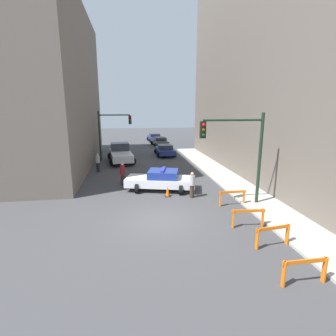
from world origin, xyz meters
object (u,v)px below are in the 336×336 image
at_px(barrier_corner, 232,195).
at_px(traffic_light_near, 241,145).
at_px(traffic_light_far, 110,129).
at_px(traffic_cone, 168,192).
at_px(police_car, 161,180).
at_px(white_truck, 121,153).
at_px(parked_car_far, 155,137).
at_px(parked_car_mid, 160,141).
at_px(pedestrian_corner, 98,162).
at_px(parked_car_near, 165,150).
at_px(pedestrian_sidewalk, 192,185).
at_px(pedestrian_crossing, 122,173).
at_px(barrier_front, 305,267).
at_px(barrier_back, 248,215).
at_px(barrier_mid, 273,233).

bearing_deg(barrier_corner, traffic_light_near, 1.42).
distance_m(traffic_light_far, traffic_cone, 13.41).
relative_size(police_car, white_truck, 0.90).
relative_size(traffic_light_far, parked_car_far, 1.18).
distance_m(traffic_light_near, parked_car_mid, 24.74).
height_order(parked_car_far, pedestrian_corner, pedestrian_corner).
xyz_separation_m(parked_car_near, pedestrian_sidewalk, (-0.38, -14.88, 0.19)).
bearing_deg(pedestrian_corner, pedestrian_crossing, 11.88).
bearing_deg(traffic_light_far, police_car, -70.05).
relative_size(pedestrian_crossing, pedestrian_sidewalk, 1.00).
distance_m(parked_car_mid, pedestrian_corner, 16.66).
relative_size(pedestrian_corner, barrier_front, 1.04).
distance_m(pedestrian_crossing, barrier_front, 13.59).
xyz_separation_m(parked_car_near, pedestrian_corner, (-6.97, -7.00, 0.19)).
bearing_deg(traffic_light_near, parked_car_far, 93.49).
bearing_deg(parked_car_mid, police_car, -102.42).
distance_m(pedestrian_corner, barrier_front, 18.47).
height_order(white_truck, parked_car_near, white_truck).
distance_m(parked_car_far, barrier_back, 32.59).
bearing_deg(pedestrian_corner, traffic_light_near, 27.86).
height_order(barrier_corner, traffic_cone, barrier_corner).
bearing_deg(traffic_light_near, pedestrian_sidewalk, 143.93).
height_order(traffic_light_near, parked_car_near, traffic_light_near).
relative_size(pedestrian_crossing, barrier_front, 1.04).
distance_m(parked_car_near, barrier_front, 23.61).
xyz_separation_m(white_truck, barrier_corner, (6.66, -13.71, -0.29)).
bearing_deg(parked_car_mid, barrier_corner, -92.81).
relative_size(barrier_front, barrier_corner, 1.00).
bearing_deg(white_truck, pedestrian_crossing, -94.29).
relative_size(barrier_front, barrier_mid, 1.00).
bearing_deg(traffic_light_far, pedestrian_sidewalk, -66.01).
bearing_deg(barrier_corner, white_truck, 115.90).
xyz_separation_m(parked_car_far, pedestrian_sidewalk, (-0.51, -28.06, 0.19)).
bearing_deg(pedestrian_sidewalk, traffic_cone, 170.56).
xyz_separation_m(white_truck, traffic_cone, (3.19, -11.55, -0.59)).
bearing_deg(parked_car_far, traffic_light_far, -115.78).
height_order(barrier_front, barrier_mid, same).
height_order(barrier_mid, barrier_back, same).
xyz_separation_m(parked_car_mid, barrier_front, (0.79, -31.53, -0.06)).
bearing_deg(barrier_mid, police_car, 113.33).
height_order(traffic_light_far, pedestrian_crossing, traffic_light_far).
height_order(parked_car_far, barrier_back, parked_car_far).
bearing_deg(police_car, pedestrian_crossing, 72.44).
relative_size(parked_car_mid, pedestrian_crossing, 2.68).
relative_size(pedestrian_crossing, traffic_cone, 2.53).
bearing_deg(barrier_back, traffic_cone, 122.08).
bearing_deg(traffic_light_near, parked_car_mid, 93.64).
bearing_deg(parked_car_mid, parked_car_near, -98.41).
distance_m(traffic_light_far, parked_car_far, 16.70).
relative_size(parked_car_mid, barrier_mid, 2.80).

